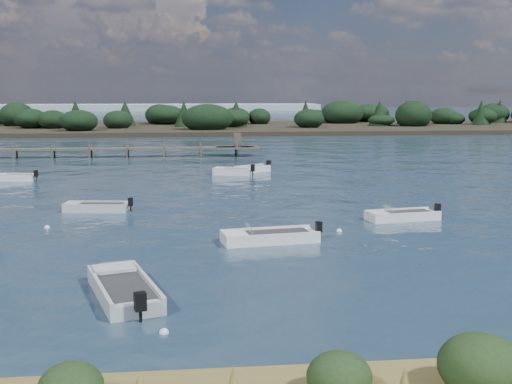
{
  "coord_description": "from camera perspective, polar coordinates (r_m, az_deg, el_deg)",
  "views": [
    {
      "loc": [
        -1.86,
        -28.17,
        7.72
      ],
      "look_at": [
        2.62,
        14.0,
        1.0
      ],
      "focal_mm": 45.0,
      "sensor_mm": 36.0,
      "label": 1
    }
  ],
  "objects": [
    {
      "name": "dinghy_near_olive",
      "position": [
        25.04,
        -11.67,
        -8.72
      ],
      "size": [
        3.35,
        5.76,
        1.38
      ],
      "color": "#A5AAAC",
      "rests_on": "ground"
    },
    {
      "name": "dinghy_mid_grey",
      "position": [
        42.8,
        -14.01,
        -1.45
      ],
      "size": [
        4.46,
        2.01,
        1.11
      ],
      "color": "#A5AAAC",
      "rests_on": "ground"
    },
    {
      "name": "tender_far_grey_b",
      "position": [
        61.36,
        -0.3,
        1.95
      ],
      "size": [
        3.68,
        2.8,
        1.29
      ],
      "color": "silver",
      "rests_on": "ground"
    },
    {
      "name": "tender_far_grey",
      "position": [
        59.39,
        -20.6,
        1.12
      ],
      "size": [
        3.7,
        1.82,
        1.17
      ],
      "color": "silver",
      "rests_on": "ground"
    },
    {
      "name": "jetty",
      "position": [
        79.0,
        -20.66,
        3.54
      ],
      "size": [
        64.5,
        3.2,
        3.4
      ],
      "color": "#4E4539",
      "rests_on": "ground"
    },
    {
      "name": "dinghy_mid_white_b",
      "position": [
        39.78,
        12.86,
        -2.19
      ],
      "size": [
        4.77,
        2.29,
        1.16
      ],
      "color": "silver",
      "rests_on": "ground"
    },
    {
      "name": "ground",
      "position": [
        88.53,
        -4.86,
        3.97
      ],
      "size": [
        400.0,
        400.0,
        0.0
      ],
      "primitive_type": "plane",
      "color": "#172836",
      "rests_on": "ground"
    },
    {
      "name": "buoy_a",
      "position": [
        21.34,
        -8.18,
        -12.3
      ],
      "size": [
        0.32,
        0.32,
        0.32
      ],
      "primitive_type": "sphere",
      "color": "silver",
      "rests_on": "ground"
    },
    {
      "name": "tender_far_white",
      "position": [
        59.34,
        -2.11,
        1.7
      ],
      "size": [
        3.89,
        2.46,
        1.31
      ],
      "color": "silver",
      "rests_on": "ground"
    },
    {
      "name": "buoy_b",
      "position": [
        35.87,
        7.41,
        -3.5
      ],
      "size": [
        0.32,
        0.32,
        0.32
      ],
      "primitive_type": "sphere",
      "color": "silver",
      "rests_on": "ground"
    },
    {
      "name": "dinghy_mid_white_a",
      "position": [
        33.17,
        1.19,
        -4.17
      ],
      "size": [
        5.37,
        2.51,
        1.23
      ],
      "color": "silver",
      "rests_on": "ground"
    },
    {
      "name": "far_headland",
      "position": [
        131.08,
        5.8,
        6.44
      ],
      "size": [
        190.0,
        40.0,
        5.8
      ],
      "color": "black",
      "rests_on": "ground"
    },
    {
      "name": "shore_lip",
      "position": [
        17.84,
        0.54,
        -16.65
      ],
      "size": [
        160.0,
        0.6,
        0.3
      ],
      "primitive_type": "cube",
      "color": "black",
      "rests_on": "ground"
    },
    {
      "name": "buoy_c",
      "position": [
        38.36,
        -18.08,
        -3.06
      ],
      "size": [
        0.32,
        0.32,
        0.32
      ],
      "primitive_type": "sphere",
      "color": "silver",
      "rests_on": "ground"
    }
  ]
}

